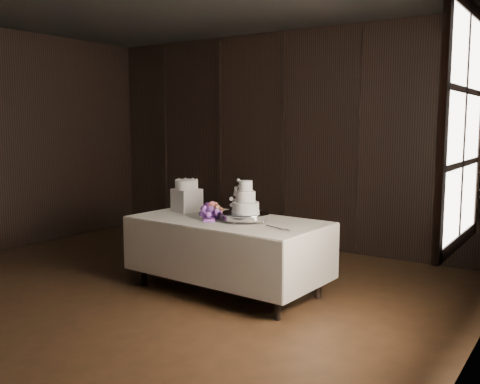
{
  "coord_description": "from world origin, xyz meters",
  "views": [
    {
      "loc": [
        3.67,
        -3.16,
        1.72
      ],
      "look_at": [
        0.76,
        1.24,
        1.05
      ],
      "focal_mm": 40.0,
      "sensor_mm": 36.0,
      "label": 1
    }
  ],
  "objects_px": {
    "small_cake": "(187,184)",
    "bouquet": "(212,212)",
    "wedding_cake": "(243,200)",
    "cake_stand": "(246,217)",
    "display_table": "(228,252)",
    "box_pedestal": "(187,200)"
  },
  "relations": [
    {
      "from": "display_table",
      "to": "small_cake",
      "type": "relative_size",
      "value": 8.11
    },
    {
      "from": "bouquet",
      "to": "small_cake",
      "type": "distance_m",
      "value": 0.6
    },
    {
      "from": "display_table",
      "to": "wedding_cake",
      "type": "distance_m",
      "value": 0.59
    },
    {
      "from": "small_cake",
      "to": "bouquet",
      "type": "bearing_deg",
      "value": -23.53
    },
    {
      "from": "display_table",
      "to": "bouquet",
      "type": "distance_m",
      "value": 0.45
    },
    {
      "from": "cake_stand",
      "to": "wedding_cake",
      "type": "bearing_deg",
      "value": -150.26
    },
    {
      "from": "display_table",
      "to": "box_pedestal",
      "type": "relative_size",
      "value": 7.87
    },
    {
      "from": "cake_stand",
      "to": "bouquet",
      "type": "distance_m",
      "value": 0.39
    },
    {
      "from": "wedding_cake",
      "to": "small_cake",
      "type": "xyz_separation_m",
      "value": [
        -0.87,
        0.19,
        0.08
      ]
    },
    {
      "from": "cake_stand",
      "to": "bouquet",
      "type": "xyz_separation_m",
      "value": [
        -0.38,
        -0.05,
        0.03
      ]
    },
    {
      "from": "cake_stand",
      "to": "small_cake",
      "type": "relative_size",
      "value": 1.92
    },
    {
      "from": "bouquet",
      "to": "box_pedestal",
      "type": "distance_m",
      "value": 0.56
    },
    {
      "from": "bouquet",
      "to": "wedding_cake",
      "type": "bearing_deg",
      "value": 5.17
    },
    {
      "from": "small_cake",
      "to": "display_table",
      "type": "bearing_deg",
      "value": -13.86
    },
    {
      "from": "bouquet",
      "to": "small_cake",
      "type": "bearing_deg",
      "value": 156.47
    },
    {
      "from": "wedding_cake",
      "to": "bouquet",
      "type": "relative_size",
      "value": 0.77
    },
    {
      "from": "wedding_cake",
      "to": "small_cake",
      "type": "relative_size",
      "value": 1.27
    },
    {
      "from": "box_pedestal",
      "to": "bouquet",
      "type": "bearing_deg",
      "value": -23.53
    },
    {
      "from": "display_table",
      "to": "bouquet",
      "type": "relative_size",
      "value": 4.9
    },
    {
      "from": "bouquet",
      "to": "small_cake",
      "type": "xyz_separation_m",
      "value": [
        -0.51,
        0.22,
        0.23
      ]
    },
    {
      "from": "wedding_cake",
      "to": "display_table",
      "type": "bearing_deg",
      "value": 174.97
    },
    {
      "from": "display_table",
      "to": "small_cake",
      "type": "height_order",
      "value": "small_cake"
    }
  ]
}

